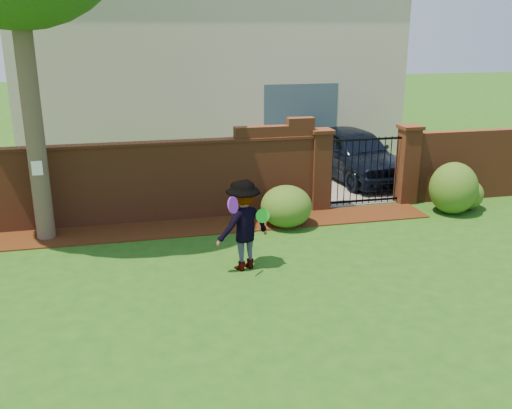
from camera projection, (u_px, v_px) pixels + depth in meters
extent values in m
cube|color=#204D13|center=(259.00, 294.00, 9.02)|extent=(80.00, 80.00, 0.01)
cube|color=#361909|center=(179.00, 228.00, 11.91)|extent=(11.10, 1.08, 0.03)
cube|color=brown|center=(117.00, 186.00, 12.01)|extent=(8.70, 0.25, 1.70)
cube|color=brown|center=(274.00, 132.00, 12.46)|extent=(1.80, 0.25, 0.30)
cube|color=brown|center=(300.00, 121.00, 12.52)|extent=(0.60, 0.25, 0.16)
cube|color=brown|center=(114.00, 145.00, 11.75)|extent=(8.70, 0.31, 0.06)
cube|color=brown|center=(481.00, 164.00, 13.91)|extent=(4.00, 0.25, 1.70)
cube|color=brown|center=(320.00, 171.00, 12.98)|extent=(0.42, 0.42, 1.80)
cube|color=brown|center=(321.00, 131.00, 12.70)|extent=(0.50, 0.50, 0.08)
cube|color=brown|center=(407.00, 166.00, 13.46)|extent=(0.42, 0.42, 1.80)
cube|color=brown|center=(411.00, 127.00, 13.18)|extent=(0.50, 0.50, 0.08)
cylinder|color=black|center=(332.00, 173.00, 13.06)|extent=(0.02, 0.02, 1.60)
cylinder|color=black|center=(338.00, 172.00, 13.10)|extent=(0.02, 0.02, 1.60)
cylinder|color=black|center=(345.00, 172.00, 13.13)|extent=(0.02, 0.02, 1.60)
cylinder|color=black|center=(351.00, 172.00, 13.17)|extent=(0.02, 0.02, 1.60)
cylinder|color=black|center=(358.00, 171.00, 13.20)|extent=(0.02, 0.02, 1.60)
cylinder|color=black|center=(364.00, 171.00, 13.24)|extent=(0.02, 0.02, 1.60)
cylinder|color=black|center=(371.00, 171.00, 13.27)|extent=(0.02, 0.02, 1.60)
cylinder|color=black|center=(377.00, 170.00, 13.31)|extent=(0.02, 0.02, 1.60)
cylinder|color=black|center=(383.00, 170.00, 13.34)|extent=(0.02, 0.02, 1.60)
cylinder|color=black|center=(390.00, 169.00, 13.38)|extent=(0.02, 0.02, 1.60)
cylinder|color=black|center=(396.00, 169.00, 13.41)|extent=(0.02, 0.02, 1.60)
cube|color=black|center=(363.00, 201.00, 13.46)|extent=(1.78, 0.03, 0.05)
cube|color=black|center=(366.00, 139.00, 13.01)|extent=(1.78, 0.03, 0.05)
cube|color=slate|center=(310.00, 167.00, 17.21)|extent=(3.20, 8.00, 0.01)
cube|color=beige|center=(207.00, 60.00, 19.48)|extent=(12.00, 6.00, 6.00)
cube|color=#384C5B|center=(300.00, 122.00, 17.82)|extent=(2.40, 0.12, 2.40)
imported|color=black|center=(358.00, 155.00, 15.53)|extent=(2.24, 4.39, 1.43)
cylinder|color=#4C3A2E|center=(26.00, 60.00, 10.35)|extent=(0.36, 0.36, 7.00)
cube|color=white|center=(37.00, 168.00, 10.77)|extent=(0.20, 0.01, 0.28)
ellipsoid|color=#255318|center=(286.00, 206.00, 11.94)|extent=(1.09, 1.09, 0.89)
ellipsoid|color=#255318|center=(453.00, 188.00, 12.77)|extent=(1.08, 1.08, 1.18)
ellipsoid|color=#255318|center=(465.00, 194.00, 13.12)|extent=(0.82, 0.82, 0.72)
imported|color=gray|center=(244.00, 226.00, 9.72)|extent=(1.19, 0.96, 1.61)
cylinder|color=purple|center=(233.00, 205.00, 9.14)|extent=(0.25, 0.26, 0.28)
cylinder|color=green|center=(263.00, 216.00, 9.69)|extent=(0.25, 0.06, 0.25)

